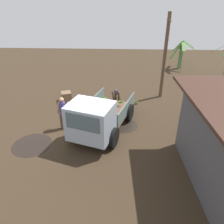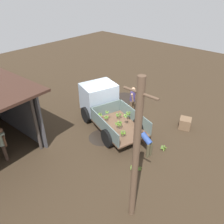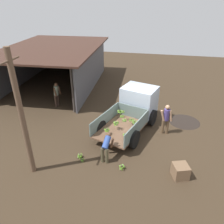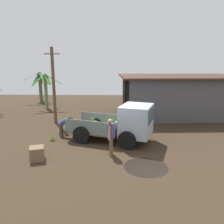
{
  "view_description": "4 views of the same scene",
  "coord_description": "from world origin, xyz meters",
  "px_view_note": "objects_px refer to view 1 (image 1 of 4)",
  "views": [
    {
      "loc": [
        8.97,
        1.38,
        6.13
      ],
      "look_at": [
        0.23,
        0.98,
        1.29
      ],
      "focal_mm": 35.0,
      "sensor_mm": 36.0,
      "label": 1
    },
    {
      "loc": [
        -7.01,
        7.99,
        7.1
      ],
      "look_at": [
        -0.73,
        0.88,
        1.27
      ],
      "focal_mm": 35.0,
      "sensor_mm": 36.0,
      "label": 2
    },
    {
      "loc": [
        -10.6,
        -0.75,
        6.6
      ],
      "look_at": [
        -0.24,
        1.45,
        0.93
      ],
      "focal_mm": 35.0,
      "sensor_mm": 36.0,
      "label": 3
    },
    {
      "loc": [
        0.04,
        -10.8,
        4.1
      ],
      "look_at": [
        -0.33,
        1.21,
        1.43
      ],
      "focal_mm": 35.0,
      "sensor_mm": 36.0,
      "label": 4
    }
  ],
  "objects_px": {
    "person_foreground_visitor": "(63,112)",
    "wooden_crate_0": "(66,96)",
    "banana_bunch_on_ground_2": "(133,101)",
    "banana_bunch_on_ground_1": "(136,102)",
    "banana_bunch_on_ground_0": "(104,99)",
    "utility_pole": "(165,57)",
    "person_bystander_near_shed": "(223,138)",
    "cargo_truck": "(95,119)",
    "person_worker_loading": "(117,94)"
  },
  "relations": [
    {
      "from": "utility_pole",
      "to": "banana_bunch_on_ground_0",
      "type": "xyz_separation_m",
      "value": [
        0.86,
        -3.67,
        -2.5
      ]
    },
    {
      "from": "utility_pole",
      "to": "banana_bunch_on_ground_0",
      "type": "bearing_deg",
      "value": -76.86
    },
    {
      "from": "utility_pole",
      "to": "wooden_crate_0",
      "type": "height_order",
      "value": "utility_pole"
    },
    {
      "from": "wooden_crate_0",
      "to": "banana_bunch_on_ground_0",
      "type": "bearing_deg",
      "value": 91.54
    },
    {
      "from": "person_worker_loading",
      "to": "banana_bunch_on_ground_0",
      "type": "height_order",
      "value": "person_worker_loading"
    },
    {
      "from": "cargo_truck",
      "to": "utility_pole",
      "type": "height_order",
      "value": "utility_pole"
    },
    {
      "from": "wooden_crate_0",
      "to": "person_worker_loading",
      "type": "bearing_deg",
      "value": 82.03
    },
    {
      "from": "banana_bunch_on_ground_0",
      "to": "person_bystander_near_shed",
      "type": "bearing_deg",
      "value": 45.81
    },
    {
      "from": "utility_pole",
      "to": "banana_bunch_on_ground_2",
      "type": "xyz_separation_m",
      "value": [
        0.97,
        -1.85,
        -2.54
      ]
    },
    {
      "from": "utility_pole",
      "to": "person_bystander_near_shed",
      "type": "bearing_deg",
      "value": 14.86
    },
    {
      "from": "person_bystander_near_shed",
      "to": "banana_bunch_on_ground_2",
      "type": "xyz_separation_m",
      "value": [
        -4.99,
        -3.43,
        -0.83
      ]
    },
    {
      "from": "person_foreground_visitor",
      "to": "wooden_crate_0",
      "type": "distance_m",
      "value": 3.29
    },
    {
      "from": "cargo_truck",
      "to": "utility_pole",
      "type": "bearing_deg",
      "value": 160.9
    },
    {
      "from": "person_foreground_visitor",
      "to": "banana_bunch_on_ground_1",
      "type": "height_order",
      "value": "person_foreground_visitor"
    },
    {
      "from": "utility_pole",
      "to": "banana_bunch_on_ground_1",
      "type": "height_order",
      "value": "utility_pole"
    },
    {
      "from": "banana_bunch_on_ground_1",
      "to": "person_foreground_visitor",
      "type": "bearing_deg",
      "value": -52.59
    },
    {
      "from": "banana_bunch_on_ground_2",
      "to": "utility_pole",
      "type": "bearing_deg",
      "value": 117.58
    },
    {
      "from": "utility_pole",
      "to": "wooden_crate_0",
      "type": "bearing_deg",
      "value": -81.38
    },
    {
      "from": "banana_bunch_on_ground_1",
      "to": "banana_bunch_on_ground_0",
      "type": "bearing_deg",
      "value": -99.35
    },
    {
      "from": "cargo_truck",
      "to": "person_worker_loading",
      "type": "bearing_deg",
      "value": -175.74
    },
    {
      "from": "person_bystander_near_shed",
      "to": "wooden_crate_0",
      "type": "distance_m",
      "value": 9.18
    },
    {
      "from": "banana_bunch_on_ground_2",
      "to": "person_foreground_visitor",
      "type": "bearing_deg",
      "value": -49.13
    },
    {
      "from": "person_bystander_near_shed",
      "to": "banana_bunch_on_ground_1",
      "type": "xyz_separation_m",
      "value": [
        -4.77,
        -3.24,
        -0.81
      ]
    },
    {
      "from": "cargo_truck",
      "to": "banana_bunch_on_ground_1",
      "type": "bearing_deg",
      "value": 169.03
    },
    {
      "from": "utility_pole",
      "to": "wooden_crate_0",
      "type": "relative_size",
      "value": 8.7
    },
    {
      "from": "cargo_truck",
      "to": "banana_bunch_on_ground_2",
      "type": "height_order",
      "value": "cargo_truck"
    },
    {
      "from": "person_foreground_visitor",
      "to": "person_bystander_near_shed",
      "type": "relative_size",
      "value": 1.02
    },
    {
      "from": "person_worker_loading",
      "to": "person_bystander_near_shed",
      "type": "height_order",
      "value": "person_bystander_near_shed"
    },
    {
      "from": "banana_bunch_on_ground_2",
      "to": "wooden_crate_0",
      "type": "xyz_separation_m",
      "value": [
        -0.05,
        -4.22,
        0.2
      ]
    },
    {
      "from": "person_bystander_near_shed",
      "to": "banana_bunch_on_ground_2",
      "type": "bearing_deg",
      "value": -40.69
    },
    {
      "from": "person_foreground_visitor",
      "to": "wooden_crate_0",
      "type": "bearing_deg",
      "value": 5.98
    },
    {
      "from": "person_worker_loading",
      "to": "banana_bunch_on_ground_0",
      "type": "xyz_separation_m",
      "value": [
        -0.51,
        -0.79,
        -0.59
      ]
    },
    {
      "from": "person_foreground_visitor",
      "to": "banana_bunch_on_ground_1",
      "type": "xyz_separation_m",
      "value": [
        -2.9,
        3.79,
        -0.82
      ]
    },
    {
      "from": "cargo_truck",
      "to": "person_worker_loading",
      "type": "distance_m",
      "value": 3.7
    },
    {
      "from": "banana_bunch_on_ground_1",
      "to": "person_worker_loading",
      "type": "bearing_deg",
      "value": -81.37
    },
    {
      "from": "cargo_truck",
      "to": "person_foreground_visitor",
      "type": "distance_m",
      "value": 1.91
    },
    {
      "from": "utility_pole",
      "to": "banana_bunch_on_ground_0",
      "type": "height_order",
      "value": "utility_pole"
    },
    {
      "from": "person_worker_loading",
      "to": "banana_bunch_on_ground_1",
      "type": "relative_size",
      "value": 4.67
    },
    {
      "from": "person_bystander_near_shed",
      "to": "banana_bunch_on_ground_0",
      "type": "height_order",
      "value": "person_bystander_near_shed"
    },
    {
      "from": "cargo_truck",
      "to": "banana_bunch_on_ground_1",
      "type": "xyz_separation_m",
      "value": [
        -3.76,
        2.09,
        -0.95
      ]
    },
    {
      "from": "utility_pole",
      "to": "person_worker_loading",
      "type": "bearing_deg",
      "value": -64.51
    },
    {
      "from": "cargo_truck",
      "to": "person_bystander_near_shed",
      "type": "bearing_deg",
      "value": 97.32
    },
    {
      "from": "banana_bunch_on_ground_1",
      "to": "utility_pole",
      "type": "bearing_deg",
      "value": 125.49
    },
    {
      "from": "person_bystander_near_shed",
      "to": "wooden_crate_0",
      "type": "height_order",
      "value": "person_bystander_near_shed"
    },
    {
      "from": "person_bystander_near_shed",
      "to": "banana_bunch_on_ground_2",
      "type": "height_order",
      "value": "person_bystander_near_shed"
    },
    {
      "from": "cargo_truck",
      "to": "wooden_crate_0",
      "type": "xyz_separation_m",
      "value": [
        -4.02,
        -2.32,
        -0.78
      ]
    },
    {
      "from": "person_foreground_visitor",
      "to": "banana_bunch_on_ground_0",
      "type": "distance_m",
      "value": 3.78
    },
    {
      "from": "wooden_crate_0",
      "to": "cargo_truck",
      "type": "bearing_deg",
      "value": 29.99
    },
    {
      "from": "banana_bunch_on_ground_1",
      "to": "wooden_crate_0",
      "type": "relative_size",
      "value": 0.43
    },
    {
      "from": "person_bystander_near_shed",
      "to": "banana_bunch_on_ground_1",
      "type": "relative_size",
      "value": 6.5
    }
  ]
}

